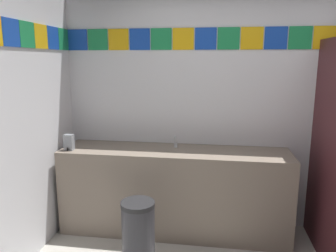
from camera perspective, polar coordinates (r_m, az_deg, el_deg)
name	(u,v)px	position (r m, az deg, el deg)	size (l,w,h in m)	color
wall_back	(248,109)	(3.52, 13.80, 2.86)	(3.88, 0.09, 2.51)	silver
vanity_counter	(174,190)	(3.45, 1.09, -11.15)	(2.31, 0.55, 0.88)	gray
faucet_center	(176,143)	(3.38, 1.32, -2.95)	(0.04, 0.10, 0.14)	silver
soap_dispenser	(69,142)	(3.44, -16.91, -2.75)	(0.09, 0.09, 0.16)	gray
trash_bin	(138,234)	(2.97, -5.21, -18.33)	(0.29, 0.29, 0.60)	#333338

